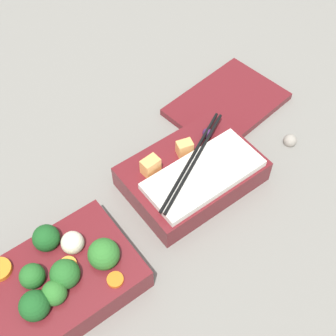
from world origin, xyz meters
TOP-DOWN VIEW (x-y plane):
  - ground_plane at (0.00, 0.00)m, footprint 3.00×3.00m
  - bento_tray_vegetable at (-0.13, -0.01)m, footprint 0.21×0.15m
  - bento_tray_rice at (0.13, 0.02)m, footprint 0.21×0.15m
  - bento_lid at (0.29, 0.12)m, footprint 0.22×0.17m
  - pebble_0 at (0.32, -0.01)m, footprint 0.02×0.02m

SIDE VIEW (x-z plane):
  - ground_plane at x=0.00m, z-range 0.00..0.00m
  - pebble_0 at x=0.32m, z-range -0.01..0.02m
  - bento_lid at x=0.29m, z-range 0.00..0.01m
  - bento_tray_rice at x=0.13m, z-range -0.01..0.06m
  - bento_tray_vegetable at x=-0.13m, z-range -0.01..0.07m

